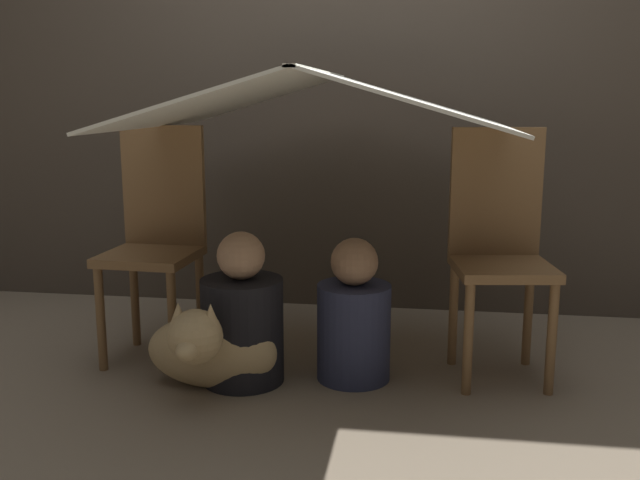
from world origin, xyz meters
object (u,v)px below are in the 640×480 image
Objects in this scene: chair_right at (499,244)px; person_second at (354,321)px; chair_left at (157,234)px; dog at (208,348)px; person_front at (242,321)px.

chair_right reaches higher than person_second.
person_second is at bearing -7.59° from chair_left.
chair_left reaches higher than person_second.
chair_right reaches higher than dog.
chair_right is at bearing 2.78° from chair_left.
chair_left reaches higher than person_front.
chair_left is 1.73× the size of person_second.
chair_left is at bearing 150.38° from person_front.
chair_right is at bearing 15.70° from person_second.
dog is (-0.52, -0.21, -0.06)m from person_second.
dog is (-0.10, -0.12, -0.07)m from person_front.
dog is at bearing -169.32° from chair_right.
chair_left is 1.00× the size of chair_right.
chair_right is 1.18m from dog.
person_front is 1.18× the size of dog.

